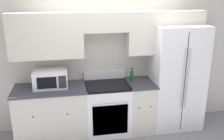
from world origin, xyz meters
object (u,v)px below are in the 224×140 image
object	(u,v)px
oven_range	(107,108)
refrigerator	(175,77)
bottle	(132,76)
microwave	(51,78)

from	to	relation	value
oven_range	refrigerator	distance (m)	1.35
bottle	microwave	bearing A→B (deg)	-178.46
microwave	bottle	world-z (taller)	microwave
oven_range	refrigerator	world-z (taller)	refrigerator
refrigerator	microwave	distance (m)	2.20
bottle	refrigerator	bearing A→B (deg)	-2.80
bottle	oven_range	bearing A→B (deg)	-167.28
microwave	bottle	bearing A→B (deg)	1.54
refrigerator	microwave	bearing A→B (deg)	179.95
oven_range	bottle	bearing A→B (deg)	12.72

